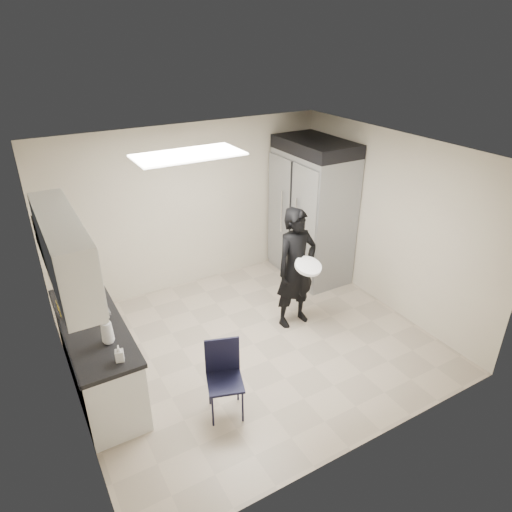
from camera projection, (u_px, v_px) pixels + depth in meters
floor at (254, 344)px, 6.17m from camera, size 4.50×4.50×0.00m
ceiling at (253, 153)px, 4.99m from camera, size 4.50×4.50×0.00m
back_wall at (190, 208)px, 7.12m from camera, size 4.50×0.00×4.50m
left_wall at (59, 310)px, 4.58m from camera, size 0.00×4.00×4.00m
right_wall at (389, 223)px, 6.58m from camera, size 0.00×4.00×4.00m
ceiling_panel at (188, 155)px, 5.05m from camera, size 1.20×0.60×0.02m
lower_counter at (98, 357)px, 5.26m from camera, size 0.60×1.90×0.86m
countertop at (92, 325)px, 5.05m from camera, size 0.64×1.95×0.05m
sink at (89, 314)px, 5.26m from camera, size 0.42×0.40×0.14m
faucet at (69, 308)px, 5.10m from camera, size 0.02×0.02×0.24m
upper_cabinets at (64, 251)px, 4.57m from camera, size 0.35×1.80×0.75m
towel_dispenser at (45, 231)px, 5.52m from camera, size 0.22×0.30×0.35m
notice_sticker_left at (59, 311)px, 4.69m from camera, size 0.00×0.12×0.07m
notice_sticker_right at (57, 305)px, 4.86m from camera, size 0.00×0.12×0.07m
commercial_fridge at (312, 216)px, 7.49m from camera, size 0.80×1.35×2.10m
fridge_compressor at (316, 146)px, 6.97m from camera, size 0.80×1.35×0.20m
folding_chair at (225, 383)px, 4.89m from camera, size 0.48×0.48×0.85m
man_tuxedo at (296, 268)px, 6.25m from camera, size 0.67×0.47×1.75m
bucket_lid at (308, 266)px, 6.00m from camera, size 0.38×0.38×0.04m
soap_bottle_a at (107, 329)px, 4.66m from camera, size 0.18×0.18×0.33m
soap_bottle_b at (119, 353)px, 4.43m from camera, size 0.10×0.10×0.18m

